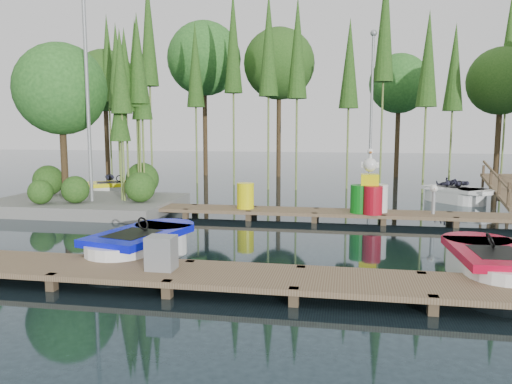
% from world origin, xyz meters
% --- Properties ---
extents(ground_plane, '(90.00, 90.00, 0.00)m').
position_xyz_m(ground_plane, '(0.00, 0.00, 0.00)').
color(ground_plane, '#1E2F38').
extents(near_dock, '(18.00, 1.50, 0.50)m').
position_xyz_m(near_dock, '(0.00, -4.50, 0.23)').
color(near_dock, brown).
rests_on(near_dock, ground).
extents(far_dock, '(15.00, 1.20, 0.50)m').
position_xyz_m(far_dock, '(1.00, 2.50, 0.23)').
color(far_dock, brown).
rests_on(far_dock, ground).
extents(island, '(6.20, 4.20, 6.75)m').
position_xyz_m(island, '(-6.30, 3.29, 3.18)').
color(island, slate).
rests_on(island, ground).
extents(tree_screen, '(34.42, 18.53, 10.31)m').
position_xyz_m(tree_screen, '(-2.04, 10.60, 6.12)').
color(tree_screen, '#3D2D1A').
rests_on(tree_screen, ground).
extents(lamp_island, '(0.30, 0.30, 7.25)m').
position_xyz_m(lamp_island, '(-5.50, 2.50, 4.26)').
color(lamp_island, gray).
rests_on(lamp_island, ground).
extents(lamp_rear, '(0.30, 0.30, 7.25)m').
position_xyz_m(lamp_rear, '(4.00, 11.00, 4.26)').
color(lamp_rear, gray).
rests_on(lamp_rear, ground).
extents(boat_blue, '(2.04, 3.25, 1.01)m').
position_xyz_m(boat_blue, '(-1.43, -2.90, 0.29)').
color(boat_blue, white).
rests_on(boat_blue, ground).
extents(boat_red, '(1.47, 3.00, 0.99)m').
position_xyz_m(boat_red, '(5.64, -3.15, 0.29)').
color(boat_red, white).
rests_on(boat_red, ground).
extents(boat_yellow_far, '(3.15, 2.66, 1.45)m').
position_xyz_m(boat_yellow_far, '(-6.45, 6.33, 0.31)').
color(boat_yellow_far, white).
rests_on(boat_yellow_far, ground).
extents(boat_white_far, '(2.77, 2.92, 1.32)m').
position_xyz_m(boat_white_far, '(7.09, 7.14, 0.29)').
color(boat_white_far, white).
rests_on(boat_white_far, ground).
extents(utility_cabinet, '(0.50, 0.42, 0.61)m').
position_xyz_m(utility_cabinet, '(-0.34, -4.50, 0.61)').
color(utility_cabinet, gray).
rests_on(utility_cabinet, near_dock).
extents(yellow_barrel, '(0.54, 0.54, 0.81)m').
position_xyz_m(yellow_barrel, '(-0.21, 2.50, 0.71)').
color(yellow_barrel, yellow).
rests_on(yellow_barrel, far_dock).
extents(drum_cluster, '(1.12, 1.03, 1.94)m').
position_xyz_m(drum_cluster, '(3.66, 2.35, 0.87)').
color(drum_cluster, '#0C6F15').
rests_on(drum_cluster, far_dock).
extents(seagull_post, '(0.55, 0.30, 0.88)m').
position_xyz_m(seagull_post, '(5.51, 2.50, 0.89)').
color(seagull_post, gray).
rests_on(seagull_post, far_dock).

